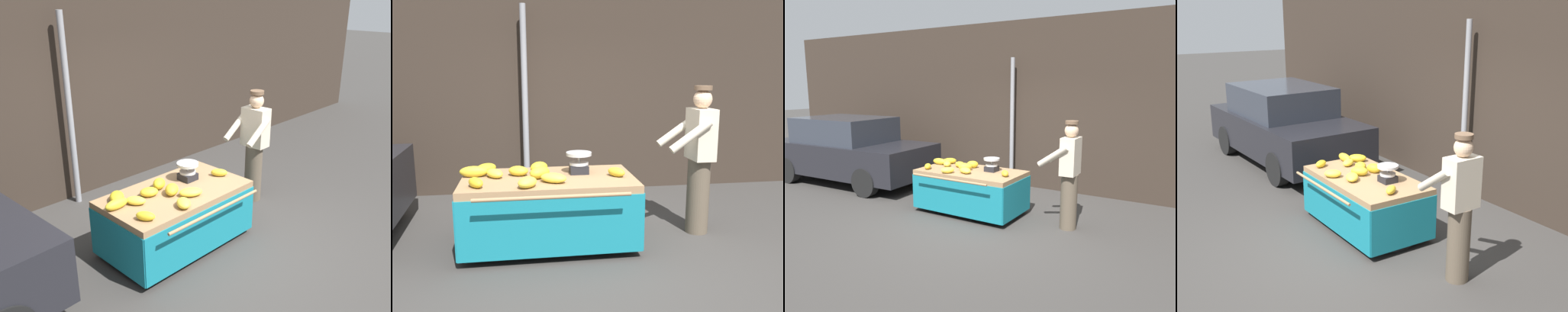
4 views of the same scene
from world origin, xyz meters
The scene contains 16 objects.
ground_plane centered at (0.00, 0.00, 0.00)m, with size 60.00×60.00×0.00m, color #383533.
back_wall centered at (0.00, 2.80, 1.81)m, with size 16.00×0.24×3.61m, color #332821.
street_pole centered at (-0.62, 2.49, 1.41)m, with size 0.09×0.09×2.82m, color gray.
banana_cart centered at (-0.41, 0.51, 0.56)m, with size 1.84×1.21×0.77m.
weighing_scale centered at (-0.06, 0.64, 0.88)m, with size 0.28×0.28×0.23m.
banana_bunch_0 centered at (-0.72, 0.63, 0.82)m, with size 0.16×0.22×0.11m, color gold.
banana_bunch_1 centered at (-1.08, 0.79, 0.82)m, with size 0.17×0.27×0.11m, color gold.
banana_bunch_2 centered at (0.31, 0.43, 0.81)m, with size 0.11×0.22×0.10m, color gold.
banana_bunch_3 centered at (-0.50, 0.47, 0.83)m, with size 0.16×0.24×0.13m, color gold.
banana_bunch_4 centered at (-1.19, 0.63, 0.82)m, with size 0.12×0.30×0.12m, color gold.
banana_bunch_5 centered at (-0.97, 0.57, 0.81)m, with size 0.13×0.23×0.10m, color yellow.
banana_bunch_6 centered at (-1.13, 0.20, 0.81)m, with size 0.11×0.21×0.10m, color gold.
banana_bunch_7 centered at (-0.50, 0.71, 0.83)m, with size 0.15×0.21×0.13m, color gold.
banana_bunch_8 centered at (-0.63, 0.13, 0.82)m, with size 0.16×0.23×0.10m, color yellow.
banana_bunch_9 centered at (-0.37, 0.28, 0.81)m, with size 0.16×0.28×0.10m, color yellow.
vendor_person centered at (1.32, 0.64, 0.87)m, with size 0.59×0.52×1.71m.
Camera 2 is at (-0.66, -3.85, 1.85)m, focal length 38.72 mm.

